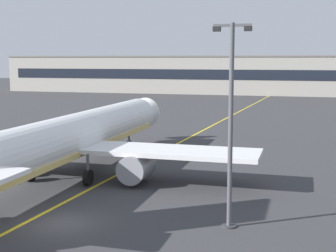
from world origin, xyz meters
name	(u,v)px	position (x,y,z in m)	size (l,w,h in m)	color
ground_plane	(62,223)	(0.00, 0.00, 0.00)	(400.00, 400.00, 0.00)	#353538
taxiway_centreline	(178,143)	(0.00, 30.00, 0.00)	(0.30, 180.00, 0.01)	yellow
airliner_foreground	(69,139)	(-4.80, 10.68, 3.37)	(32.05, 41.43, 11.65)	white
apron_lamp_post	(231,123)	(10.06, 2.10, 6.39)	(2.24, 0.90, 12.17)	#515156
terminal_building	(264,75)	(3.93, 115.26, 5.52)	(156.90, 12.40, 11.02)	#9E998E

